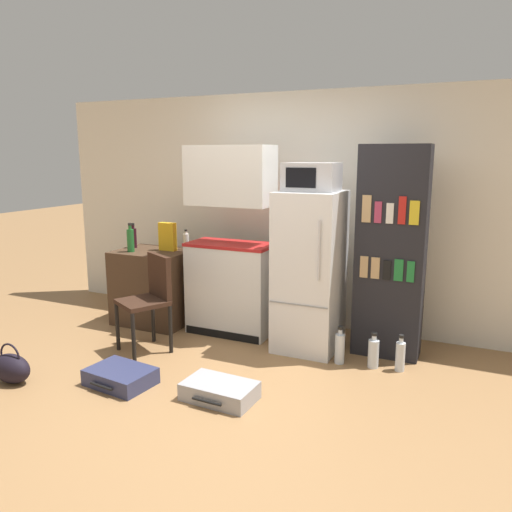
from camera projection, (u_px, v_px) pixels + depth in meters
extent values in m
plane|color=olive|center=(212.00, 399.00, 3.77)|extent=(24.00, 24.00, 0.00)
cube|color=silver|center=(320.00, 212.00, 5.22)|extent=(6.40, 0.10, 2.45)
cube|color=#422D1E|center=(154.00, 287.00, 5.43)|extent=(0.78, 0.60, 0.80)
cube|color=silver|center=(231.00, 289.00, 5.12)|extent=(0.86, 0.45, 0.91)
cube|color=#B21E1E|center=(231.00, 244.00, 5.03)|extent=(0.87, 0.46, 0.03)
cube|color=silver|center=(230.00, 176.00, 4.89)|extent=(0.86, 0.38, 0.59)
cube|color=black|center=(221.00, 335.00, 5.00)|extent=(0.82, 0.01, 0.08)
cube|color=white|center=(310.00, 271.00, 4.64)|extent=(0.57, 0.61, 1.49)
cube|color=gray|center=(298.00, 305.00, 4.41)|extent=(0.54, 0.01, 0.01)
cylinder|color=silver|center=(319.00, 251.00, 4.23)|extent=(0.02, 0.02, 0.52)
cube|color=#B7B7BC|center=(312.00, 177.00, 4.47)|extent=(0.47, 0.35, 0.25)
cube|color=black|center=(301.00, 178.00, 4.32)|extent=(0.28, 0.01, 0.17)
cube|color=black|center=(391.00, 253.00, 4.45)|extent=(0.59, 0.30, 1.90)
cube|color=tan|center=(364.00, 267.00, 4.41)|extent=(0.07, 0.01, 0.19)
cube|color=tan|center=(375.00, 268.00, 4.37)|extent=(0.07, 0.01, 0.19)
cube|color=black|center=(387.00, 270.00, 4.33)|extent=(0.07, 0.01, 0.17)
cube|color=#1E7033|center=(399.00, 270.00, 4.29)|extent=(0.08, 0.01, 0.19)
cube|color=#1E7033|center=(411.00, 272.00, 4.25)|extent=(0.06, 0.01, 0.18)
cube|color=tan|center=(367.00, 209.00, 4.31)|extent=(0.08, 0.01, 0.24)
cube|color=#A33351|center=(378.00, 212.00, 4.27)|extent=(0.06, 0.01, 0.18)
cube|color=silver|center=(390.00, 213.00, 4.23)|extent=(0.06, 0.01, 0.17)
cube|color=red|center=(402.00, 210.00, 4.19)|extent=(0.06, 0.01, 0.23)
cube|color=gold|center=(414.00, 213.00, 4.15)|extent=(0.08, 0.01, 0.20)
cylinder|color=black|center=(133.00, 238.00, 5.50)|extent=(0.07, 0.07, 0.21)
cylinder|color=black|center=(133.00, 227.00, 5.48)|extent=(0.03, 0.03, 0.04)
cylinder|color=black|center=(133.00, 224.00, 5.47)|extent=(0.04, 0.04, 0.02)
cylinder|color=white|center=(186.00, 241.00, 5.43)|extent=(0.06, 0.06, 0.17)
cylinder|color=white|center=(186.00, 233.00, 5.41)|extent=(0.03, 0.03, 0.03)
cylinder|color=black|center=(186.00, 230.00, 5.40)|extent=(0.03, 0.03, 0.02)
cylinder|color=#1E6028|center=(131.00, 241.00, 5.27)|extent=(0.07, 0.07, 0.24)
cylinder|color=#1E6028|center=(130.00, 227.00, 5.24)|extent=(0.03, 0.03, 0.04)
cylinder|color=black|center=(130.00, 224.00, 5.23)|extent=(0.04, 0.04, 0.02)
cube|color=gold|center=(168.00, 237.00, 5.34)|extent=(0.19, 0.07, 0.30)
cylinder|color=black|center=(117.00, 327.00, 4.68)|extent=(0.04, 0.04, 0.46)
cylinder|color=black|center=(133.00, 338.00, 4.39)|extent=(0.04, 0.04, 0.46)
cylinder|color=black|center=(153.00, 319.00, 4.89)|extent=(0.04, 0.04, 0.46)
cylinder|color=black|center=(171.00, 329.00, 4.61)|extent=(0.04, 0.04, 0.46)
cube|color=#331E14|center=(143.00, 302.00, 4.59)|extent=(0.54, 0.54, 0.04)
cube|color=#331E14|center=(159.00, 276.00, 4.65)|extent=(0.36, 0.22, 0.41)
cube|color=#99999E|center=(220.00, 391.00, 3.75)|extent=(0.55, 0.35, 0.13)
cylinder|color=black|center=(207.00, 402.00, 3.59)|extent=(0.24, 0.03, 0.02)
cube|color=navy|center=(121.00, 377.00, 4.00)|extent=(0.55, 0.42, 0.13)
cylinder|color=black|center=(101.00, 386.00, 3.83)|extent=(0.23, 0.05, 0.02)
ellipsoid|color=black|center=(11.00, 368.00, 4.02)|extent=(0.36, 0.20, 0.24)
torus|color=black|center=(10.00, 356.00, 4.00)|extent=(0.21, 0.02, 0.21)
cylinder|color=silver|center=(340.00, 349.00, 4.39)|extent=(0.09, 0.09, 0.27)
cylinder|color=silver|center=(340.00, 332.00, 4.36)|extent=(0.04, 0.04, 0.05)
cylinder|color=black|center=(340.00, 328.00, 4.35)|extent=(0.04, 0.04, 0.03)
cylinder|color=silver|center=(400.00, 357.00, 4.24)|extent=(0.08, 0.08, 0.25)
cylinder|color=silver|center=(401.00, 340.00, 4.21)|extent=(0.04, 0.04, 0.05)
cylinder|color=black|center=(401.00, 336.00, 4.20)|extent=(0.04, 0.04, 0.03)
cylinder|color=silver|center=(373.00, 354.00, 4.31)|extent=(0.09, 0.09, 0.25)
cylinder|color=silver|center=(374.00, 338.00, 4.28)|extent=(0.04, 0.04, 0.04)
cylinder|color=black|center=(374.00, 334.00, 4.27)|extent=(0.05, 0.05, 0.03)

